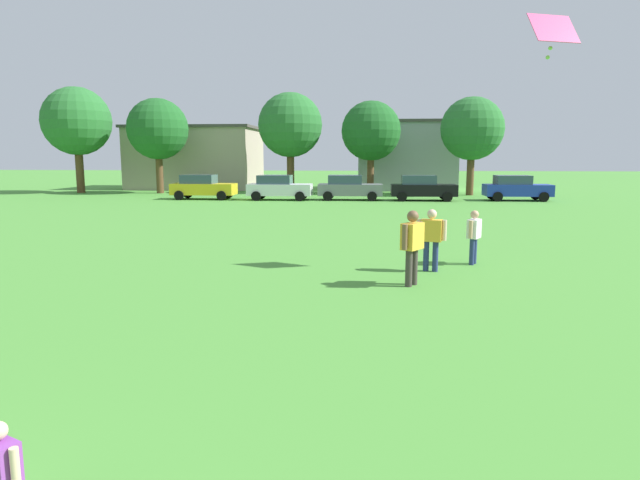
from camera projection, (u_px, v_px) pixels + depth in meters
name	position (u px, v px, depth m)	size (l,w,h in m)	color
ground_plane	(296.00, 207.00, 31.93)	(160.00, 160.00, 0.00)	#4C9338
child_kite_flyer	(1.00, 469.00, 4.22)	(0.42, 0.29, 0.96)	#8C7259
adult_bystander	(412.00, 241.00, 12.48)	(0.57, 0.72, 1.74)	#3F3833
bystander_near_trees	(474.00, 232.00, 14.99)	(0.47, 0.64, 1.49)	navy
bystander_midfield	(431.00, 235.00, 14.07)	(0.74, 0.42, 1.61)	navy
kite	(553.00, 31.00, 13.50)	(1.32, 0.92, 1.12)	#F24C8C
parked_car_yellow_0	(203.00, 187.00, 37.70)	(4.30, 2.02, 1.68)	yellow
parked_car_white_1	(279.00, 187.00, 37.06)	(4.30, 2.02, 1.68)	white
parked_car_gray_2	(349.00, 187.00, 37.00)	(4.30, 2.02, 1.68)	slate
parked_car_black_3	(422.00, 188.00, 36.53)	(4.30, 2.02, 1.68)	black
parked_car_blue_4	(516.00, 188.00, 36.48)	(4.30, 2.02, 1.68)	#1E38AD
tree_far_left	(77.00, 122.00, 43.58)	(5.38, 5.38, 8.38)	brown
tree_left	(158.00, 129.00, 43.21)	(4.78, 4.78, 7.45)	brown
tree_center	(290.00, 125.00, 43.50)	(5.09, 5.09, 7.94)	brown
tree_right	(371.00, 131.00, 42.75)	(4.63, 4.63, 7.21)	brown
tree_far_right	(472.00, 129.00, 40.95)	(4.70, 4.70, 7.33)	brown
house_left	(197.00, 157.00, 50.61)	(11.40, 8.16, 5.60)	tan
house_right	(406.00, 155.00, 48.90)	(8.66, 7.25, 5.97)	#9999A3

